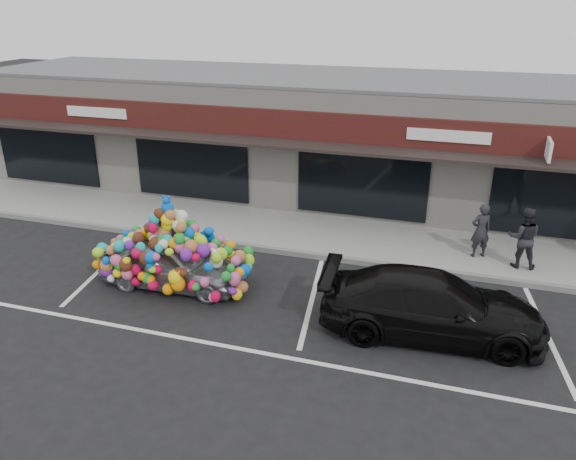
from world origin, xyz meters
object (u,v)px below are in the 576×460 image
(black_sedan, at_px, (432,305))
(pedestrian_b, at_px, (524,238))
(toy_car, at_px, (172,257))
(pedestrian_a, at_px, (481,231))

(black_sedan, bearing_deg, pedestrian_b, -32.89)
(toy_car, relative_size, pedestrian_a, 2.60)
(toy_car, height_order, pedestrian_b, toy_car)
(black_sedan, relative_size, pedestrian_b, 2.88)
(toy_car, xyz_separation_m, pedestrian_b, (8.59, 3.50, 0.21))
(pedestrian_a, height_order, pedestrian_b, pedestrian_b)
(pedestrian_a, relative_size, pedestrian_b, 0.92)
(pedestrian_b, bearing_deg, pedestrian_a, -18.04)
(black_sedan, relative_size, pedestrian_a, 3.13)
(pedestrian_a, xyz_separation_m, pedestrian_b, (1.09, -0.34, 0.07))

